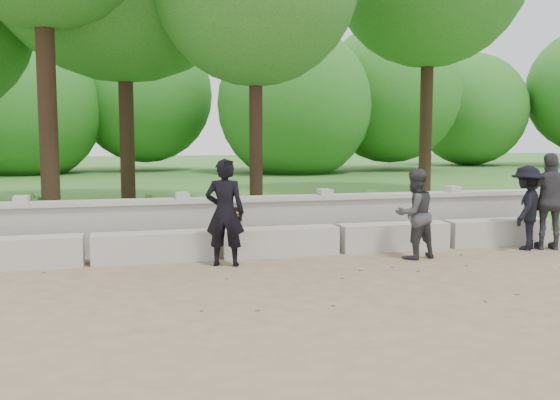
% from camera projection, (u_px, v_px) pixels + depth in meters
% --- Properties ---
extents(ground, '(80.00, 80.00, 0.00)m').
position_uv_depth(ground, '(241.00, 286.00, 8.08)').
color(ground, '#9A7E5E').
rests_on(ground, ground).
extents(lawn, '(40.00, 22.00, 0.25)m').
position_uv_depth(lawn, '(165.00, 188.00, 21.55)').
color(lawn, '#355C20').
rests_on(lawn, ground).
extents(concrete_bench, '(11.90, 0.45, 0.45)m').
position_uv_depth(concrete_bench, '(219.00, 244.00, 9.88)').
color(concrete_bench, beige).
rests_on(concrete_bench, ground).
extents(parapet_wall, '(12.50, 0.35, 0.90)m').
position_uv_depth(parapet_wall, '(212.00, 223.00, 10.53)').
color(parapet_wall, '#B3B1A9').
rests_on(parapet_wall, ground).
extents(man_main, '(0.67, 0.63, 1.60)m').
position_uv_depth(man_main, '(225.00, 212.00, 9.25)').
color(man_main, black).
rests_on(man_main, ground).
extents(visitor_left, '(0.79, 0.68, 1.42)m').
position_uv_depth(visitor_left, '(415.00, 214.00, 9.80)').
color(visitor_left, '#37373B').
rests_on(visitor_left, ground).
extents(visitor_mid, '(1.04, 1.03, 1.44)m').
position_uv_depth(visitor_mid, '(527.00, 208.00, 10.59)').
color(visitor_mid, black).
rests_on(visitor_mid, ground).
extents(visitor_right, '(1.05, 0.68, 1.65)m').
position_uv_depth(visitor_right, '(551.00, 201.00, 10.58)').
color(visitor_right, '#39393E').
rests_on(visitor_right, ground).
extents(shrub_a, '(0.41, 0.40, 0.64)m').
position_uv_depth(shrub_a, '(35.00, 210.00, 11.52)').
color(shrub_a, '#3F852D').
rests_on(shrub_a, lawn).
extents(shrub_b, '(0.43, 0.45, 0.65)m').
position_uv_depth(shrub_b, '(372.00, 207.00, 11.98)').
color(shrub_b, '#3F852D').
rests_on(shrub_b, lawn).
extents(shrub_c, '(0.78, 0.79, 0.66)m').
position_uv_depth(shrub_c, '(462.00, 203.00, 12.57)').
color(shrub_c, '#3F852D').
rests_on(shrub_c, lawn).
extents(shrub_d, '(0.38, 0.38, 0.51)m').
position_uv_depth(shrub_d, '(147.00, 207.00, 12.54)').
color(shrub_d, '#3F852D').
rests_on(shrub_d, lawn).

